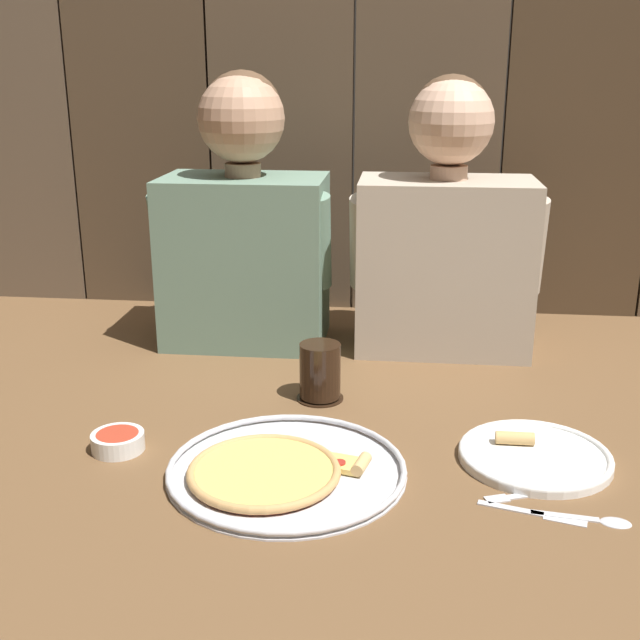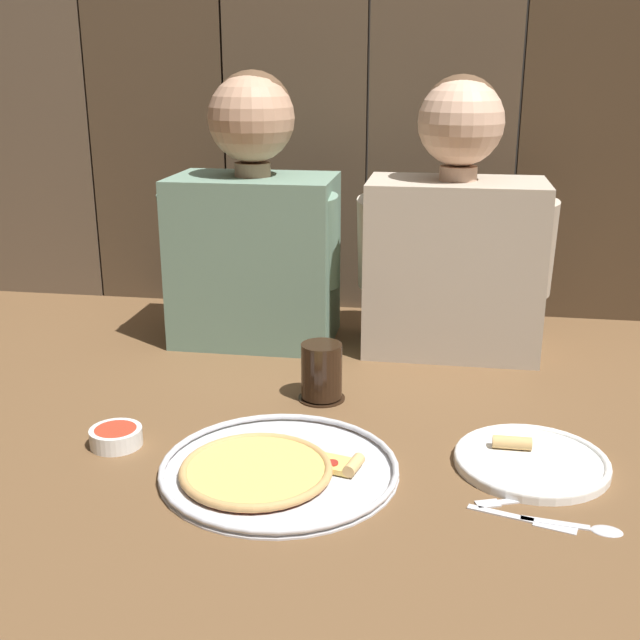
{
  "view_description": "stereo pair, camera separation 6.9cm",
  "coord_description": "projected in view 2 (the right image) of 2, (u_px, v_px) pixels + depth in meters",
  "views": [
    {
      "loc": [
        0.13,
        -1.24,
        0.62
      ],
      "look_at": [
        -0.01,
        0.1,
        0.18
      ],
      "focal_mm": 44.4,
      "sensor_mm": 36.0,
      "label": 1
    },
    {
      "loc": [
        0.2,
        -1.24,
        0.62
      ],
      "look_at": [
        -0.01,
        0.1,
        0.18
      ],
      "focal_mm": 44.4,
      "sensor_mm": 36.0,
      "label": 2
    }
  ],
  "objects": [
    {
      "name": "drinking_glass",
      "position": [
        322.0,
        372.0,
        1.52
      ],
      "size": [
        0.09,
        0.09,
        0.11
      ],
      "color": "black",
      "rests_on": "ground"
    },
    {
      "name": "dinner_plate",
      "position": [
        531.0,
        460.0,
        1.28
      ],
      "size": [
        0.25,
        0.25,
        0.03
      ],
      "color": "white",
      "rests_on": "ground"
    },
    {
      "name": "table_spoon",
      "position": [
        590.0,
        527.0,
        1.1
      ],
      "size": [
        0.14,
        0.04,
        0.01
      ],
      "color": "silver",
      "rests_on": "ground"
    },
    {
      "name": "diner_left",
      "position": [
        254.0,
        223.0,
        1.79
      ],
      "size": [
        0.4,
        0.24,
        0.61
      ],
      "color": "slate",
      "rests_on": "ground"
    },
    {
      "name": "pizza_tray",
      "position": [
        272.0,
        469.0,
        1.25
      ],
      "size": [
        0.38,
        0.38,
        0.03
      ],
      "color": "silver",
      "rests_on": "ground"
    },
    {
      "name": "diner_right",
      "position": [
        455.0,
        232.0,
        1.72
      ],
      "size": [
        0.42,
        0.22,
        0.6
      ],
      "color": "#B2A38E",
      "rests_on": "ground"
    },
    {
      "name": "dipping_bowl",
      "position": [
        116.0,
        436.0,
        1.34
      ],
      "size": [
        0.09,
        0.09,
        0.03
      ],
      "color": "white",
      "rests_on": "ground"
    },
    {
      "name": "wooden_backdrop_wall",
      "position": [
        368.0,
        90.0,
        1.94
      ],
      "size": [
        2.19,
        0.03,
        1.11
      ],
      "color": "brown",
      "rests_on": "ground"
    },
    {
      "name": "table_fork",
      "position": [
        513.0,
        500.0,
        1.17
      ],
      "size": [
        0.13,
        0.06,
        0.01
      ],
      "color": "silver",
      "rests_on": "ground"
    },
    {
      "name": "ground_plane",
      "position": [
        318.0,
        436.0,
        1.38
      ],
      "size": [
        3.2,
        3.2,
        0.0
      ],
      "primitive_type": "plane",
      "color": "brown"
    },
    {
      "name": "table_knife",
      "position": [
        523.0,
        518.0,
        1.13
      ],
      "size": [
        0.15,
        0.06,
        0.01
      ],
      "color": "silver",
      "rests_on": "ground"
    }
  ]
}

